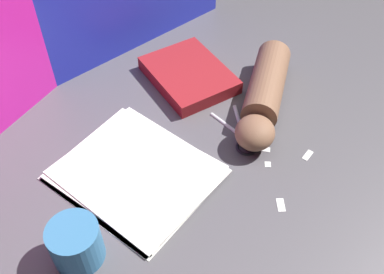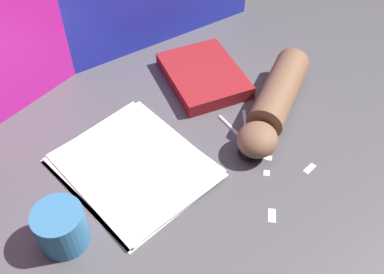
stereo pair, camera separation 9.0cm
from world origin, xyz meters
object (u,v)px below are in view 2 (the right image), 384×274
object	(u,v)px
scissors	(248,143)
hand_forearm	(275,102)
mug	(61,227)
paper_stack	(133,167)
book_closed	(204,75)

from	to	relation	value
scissors	hand_forearm	distance (m)	0.12
hand_forearm	mug	xyz separation A→B (m)	(-0.53, 0.03, 0.00)
paper_stack	mug	size ratio (longest dim) A/B	3.47
book_closed	scissors	bearing A→B (deg)	-107.24
book_closed	hand_forearm	distance (m)	0.20
scissors	mug	world-z (taller)	mug
book_closed	mug	bearing A→B (deg)	-160.85
paper_stack	book_closed	world-z (taller)	book_closed
book_closed	hand_forearm	size ratio (longest dim) A/B	0.78
hand_forearm	mug	size ratio (longest dim) A/B	3.68
paper_stack	scissors	bearing A→B (deg)	-24.99
book_closed	mug	size ratio (longest dim) A/B	2.87
scissors	mug	size ratio (longest dim) A/B	1.73
book_closed	hand_forearm	xyz separation A→B (m)	(0.04, -0.19, 0.02)
scissors	hand_forearm	xyz separation A→B (m)	(0.11, 0.03, 0.04)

